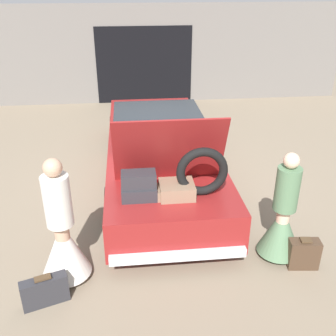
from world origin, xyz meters
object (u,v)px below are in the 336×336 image
object	(u,v)px
car	(160,151)
person_left	(63,239)
person_right	(282,222)
suitcase_beside_left_person	(45,291)
suitcase_beside_right_person	(303,254)

from	to	relation	value
car	person_left	world-z (taller)	car
person_right	suitcase_beside_left_person	xyz separation A→B (m)	(-3.06, -0.57, -0.37)
car	suitcase_beside_right_person	distance (m)	3.21
person_left	person_right	world-z (taller)	person_left
suitcase_beside_left_person	suitcase_beside_right_person	distance (m)	3.31
car	person_right	xyz separation A→B (m)	(1.43, -2.46, -0.01)
suitcase_beside_right_person	suitcase_beside_left_person	bearing A→B (deg)	-174.69
car	person_left	bearing A→B (deg)	-118.92
person_left	person_right	distance (m)	2.86
car	suitcase_beside_right_person	size ratio (longest dim) A/B	12.24
suitcase_beside_left_person	car	bearing A→B (deg)	61.73
car	suitcase_beside_right_person	bearing A→B (deg)	-58.55
person_left	person_right	size ratio (longest dim) A/B	1.08
suitcase_beside_right_person	car	bearing A→B (deg)	121.45
person_right	suitcase_beside_right_person	world-z (taller)	person_right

